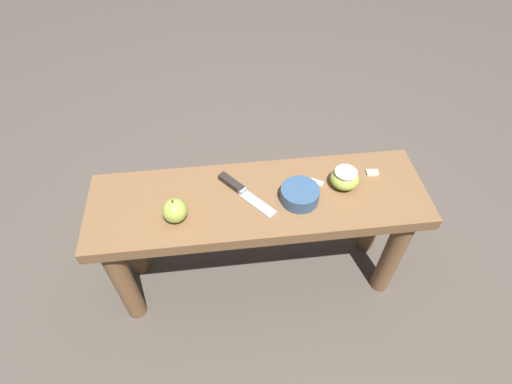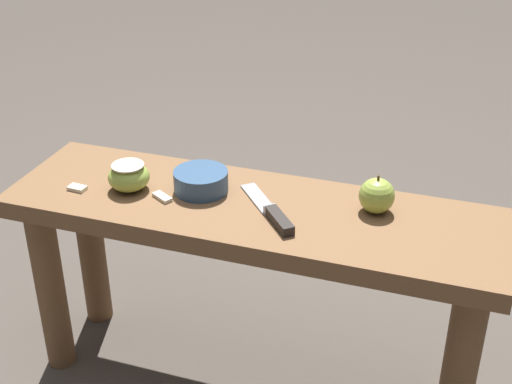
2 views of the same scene
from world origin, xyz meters
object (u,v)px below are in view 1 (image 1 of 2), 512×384
(wooden_bench, at_px, (259,218))
(bowl, at_px, (300,194))
(apple_cut, at_px, (345,178))
(knife, at_px, (239,188))
(apple_whole, at_px, (175,211))

(wooden_bench, bearing_deg, bowl, 168.66)
(apple_cut, bearing_deg, knife, -2.85)
(knife, distance_m, apple_whole, 0.21)
(wooden_bench, distance_m, bowl, 0.18)
(apple_cut, bearing_deg, bowl, 16.15)
(wooden_bench, distance_m, apple_cut, 0.30)
(bowl, bearing_deg, apple_whole, 4.60)
(knife, height_order, apple_cut, apple_cut)
(apple_whole, height_order, bowl, apple_whole)
(knife, relative_size, apple_whole, 2.33)
(wooden_bench, height_order, apple_cut, apple_cut)
(apple_cut, bearing_deg, apple_whole, 7.98)
(apple_cut, bearing_deg, wooden_bench, 3.94)
(knife, relative_size, bowl, 1.64)
(apple_whole, distance_m, bowl, 0.36)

